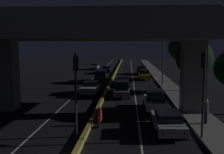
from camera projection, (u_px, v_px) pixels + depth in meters
lane_line_left_inner at (93, 78)px, 47.69m from camera, size 0.12×126.00×0.00m
lane_line_right_inner at (133, 78)px, 47.24m from camera, size 0.12×126.00×0.00m
median_divider at (113, 77)px, 47.44m from camera, size 0.31×126.00×0.33m
sidewalk_right at (167, 84)px, 39.97m from camera, size 2.53×126.00×0.16m
elevated_overpass at (97, 32)px, 22.99m from camera, size 20.99×11.52×9.34m
traffic_light_left_of_median at (76, 81)px, 16.75m from camera, size 0.30×0.49×5.46m
traffic_light_right_of_median at (204, 79)px, 16.22m from camera, size 0.30×0.49×5.71m
street_lamp at (161, 50)px, 37.68m from camera, size 2.46×0.32×8.90m
car_silver_lead at (168, 121)px, 18.08m from camera, size 2.09×4.73×1.43m
car_white_second at (155, 100)px, 24.12m from camera, size 2.01×4.46×1.81m
car_grey_third at (122, 88)px, 30.59m from camera, size 1.93×4.61×1.90m
car_dark_green_fourth at (122, 81)px, 38.16m from camera, size 2.16×4.58×1.44m
car_taxi_yellow_fifth at (144, 74)px, 45.94m from camera, size 2.20×4.88×1.72m
car_black_sixth at (141, 70)px, 54.05m from camera, size 2.05×4.85×1.74m
car_silver_lead_oncoming at (91, 88)px, 31.85m from camera, size 2.11×4.58×1.59m
car_dark_green_second_oncoming at (101, 76)px, 43.67m from camera, size 2.07×4.70×1.79m
car_dark_blue_third_oncoming at (106, 70)px, 55.90m from camera, size 2.10×4.84×1.52m
car_silver_fourth_oncoming at (95, 67)px, 64.21m from camera, size 1.93×4.15×1.37m
motorcycle_red_filtering_near at (100, 117)px, 19.53m from camera, size 0.33×1.76×1.41m
pedestrian_on_sidewalk at (206, 111)px, 19.41m from camera, size 0.31×0.31×1.83m
roadside_tree_kerbside_mid at (194, 58)px, 33.42m from camera, size 4.73×4.73×6.75m
roadside_tree_kerbside_far at (183, 48)px, 42.60m from camera, size 4.65×4.65×7.92m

